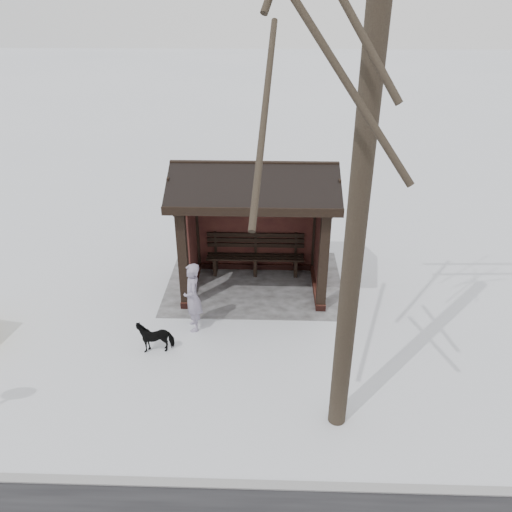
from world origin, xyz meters
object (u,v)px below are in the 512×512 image
at_px(bus_shelter, 255,200).
at_px(tree_near, 379,1).
at_px(pedestrian, 193,297).
at_px(dog, 155,336).

bearing_deg(bus_shelter, tree_near, 108.99).
relative_size(bus_shelter, pedestrian, 2.39).
height_order(pedestrian, dog, pedestrian).
relative_size(tree_near, pedestrian, 5.99).
distance_m(tree_near, pedestrian, 6.53).
xyz_separation_m(bus_shelter, pedestrian, (1.20, 1.88, -1.41)).
bearing_deg(dog, tree_near, 50.67).
bearing_deg(bus_shelter, dog, 54.30).
xyz_separation_m(tree_near, dog, (3.36, -1.77, -5.85)).
xyz_separation_m(pedestrian, dog, (0.66, 0.71, -0.45)).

